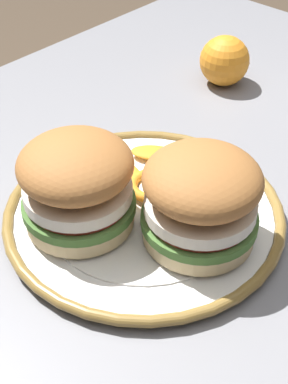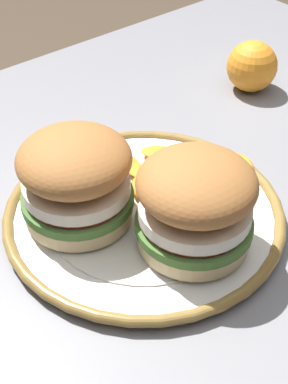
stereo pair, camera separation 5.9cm
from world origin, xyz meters
name	(u,v)px [view 1 (the left image)]	position (x,y,z in m)	size (l,w,h in m)	color
dining_table	(187,295)	(0.00, 0.00, 0.62)	(1.19, 0.94, 0.72)	gray
dinner_plate	(144,213)	(-0.01, 0.06, 0.73)	(0.31, 0.31, 0.02)	white
sandwich_half_left	(201,198)	(-0.01, -0.01, 0.79)	(0.16, 0.16, 0.10)	beige
sandwich_half_right	(77,183)	(-0.07, 0.09, 0.79)	(0.15, 0.15, 0.10)	beige
orange_peel_curled	(221,161)	(0.11, 0.04, 0.74)	(0.08, 0.08, 0.01)	orange
orange_peel_strip_long	(119,164)	(0.02, 0.13, 0.74)	(0.03, 0.08, 0.01)	orange
orange_peel_strip_short	(155,153)	(0.06, 0.11, 0.74)	(0.06, 0.07, 0.01)	orange
orange_peel_small_curl	(153,186)	(0.01, 0.07, 0.74)	(0.07, 0.07, 0.01)	orange
whole_orange	(224,61)	(0.29, 0.18, 0.75)	(0.07, 0.07, 0.07)	orange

